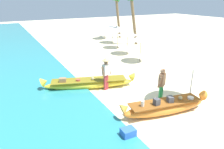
% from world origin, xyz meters
% --- Properties ---
extents(ground_plane, '(80.00, 80.00, 0.00)m').
position_xyz_m(ground_plane, '(0.00, 0.00, 0.00)').
color(ground_plane, beige).
extents(boat_orange_foreground, '(3.94, 1.34, 0.82)m').
position_xyz_m(boat_orange_foreground, '(-0.69, -0.13, 0.31)').
color(boat_orange_foreground, orange).
rests_on(boat_orange_foreground, ground).
extents(boat_yellow_midground, '(4.78, 2.22, 0.77)m').
position_xyz_m(boat_yellow_midground, '(-2.42, 3.72, 0.27)').
color(boat_yellow_midground, yellow).
rests_on(boat_yellow_midground, ground).
extents(person_vendor_hatted, '(0.58, 0.44, 1.70)m').
position_xyz_m(person_vendor_hatted, '(-1.72, 3.11, 0.98)').
color(person_vendor_hatted, '#B2383D').
rests_on(person_vendor_hatted, ground).
extents(person_tourist_customer, '(0.57, 0.44, 1.65)m').
position_xyz_m(person_tourist_customer, '(-0.27, 0.62, 0.93)').
color(person_tourist_customer, green).
rests_on(person_tourist_customer, ground).
extents(patio_umbrella_large, '(2.31, 2.31, 2.33)m').
position_xyz_m(patio_umbrella_large, '(0.81, -0.04, 2.16)').
color(patio_umbrella_large, '#B7B7BC').
rests_on(patio_umbrella_large, ground).
extents(parasol_row_0, '(1.60, 1.60, 1.91)m').
position_xyz_m(parasol_row_0, '(2.72, 6.28, 1.75)').
color(parasol_row_0, '#8E6B47').
rests_on(parasol_row_0, ground).
extents(parasol_row_1, '(1.60, 1.60, 1.91)m').
position_xyz_m(parasol_row_1, '(3.04, 8.56, 1.75)').
color(parasol_row_1, '#8E6B47').
rests_on(parasol_row_1, ground).
extents(parasol_row_2, '(1.60, 1.60, 1.91)m').
position_xyz_m(parasol_row_2, '(3.45, 10.84, 1.75)').
color(parasol_row_2, '#8E6B47').
rests_on(parasol_row_2, ground).
extents(parasol_row_3, '(1.60, 1.60, 1.91)m').
position_xyz_m(parasol_row_3, '(4.14, 13.13, 1.75)').
color(parasol_row_3, '#8E6B47').
rests_on(parasol_row_3, ground).
extents(parasol_row_4, '(1.60, 1.60, 1.91)m').
position_xyz_m(parasol_row_4, '(4.37, 15.46, 1.75)').
color(parasol_row_4, '#8E6B47').
rests_on(parasol_row_4, ground).
extents(palm_tree_tall_inland, '(2.75, 2.77, 5.02)m').
position_xyz_m(palm_tree_tall_inland, '(5.87, 15.35, 4.08)').
color(palm_tree_tall_inland, brown).
rests_on(palm_tree_tall_inland, ground).
extents(palm_tree_leaning_seaward, '(2.49, 2.49, 5.39)m').
position_xyz_m(palm_tree_leaning_seaward, '(5.21, 11.43, 4.18)').
color(palm_tree_leaning_seaward, brown).
rests_on(palm_tree_leaning_seaward, ground).
extents(cooler_box, '(0.48, 0.40, 0.36)m').
position_xyz_m(cooler_box, '(-2.86, -0.74, 0.18)').
color(cooler_box, blue).
rests_on(cooler_box, ground).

